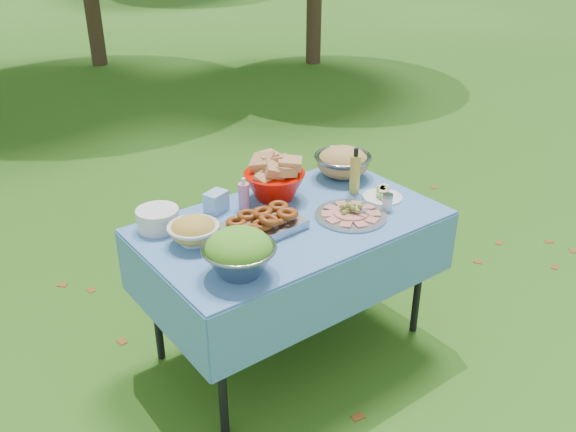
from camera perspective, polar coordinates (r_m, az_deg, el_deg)
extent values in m
plane|color=#19390A|center=(3.41, 0.30, -11.79)|extent=(80.00, 80.00, 0.00)
cube|color=#84D2FF|center=(3.18, 0.32, -6.47)|extent=(1.46, 0.86, 0.76)
cylinder|color=white|center=(2.96, -12.08, -0.24)|extent=(0.20, 0.20, 0.10)
cube|color=#90BEDC|center=(3.07, -6.74, 1.35)|extent=(0.13, 0.12, 0.10)
cylinder|color=pink|center=(3.08, -4.16, 2.17)|extent=(0.06, 0.06, 0.16)
cube|color=#A1A1A6|center=(2.88, -2.41, -0.58)|extent=(0.39, 0.29, 0.09)
cylinder|color=#A9AAB0|center=(3.02, 5.92, 0.64)|extent=(0.40, 0.40, 0.08)
cylinder|color=gold|center=(3.24, 6.30, 4.25)|extent=(0.07, 0.07, 0.25)
cylinder|color=white|center=(3.24, 8.86, 2.14)|extent=(0.23, 0.23, 0.06)
cylinder|color=silver|center=(3.11, 9.29, 1.31)|extent=(0.07, 0.07, 0.09)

